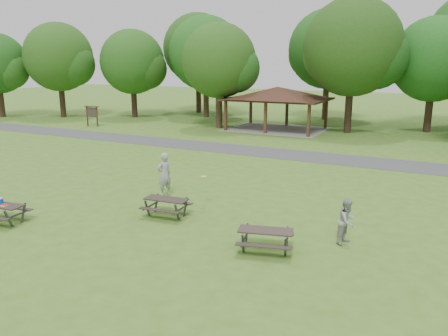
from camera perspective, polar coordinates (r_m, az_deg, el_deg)
ground at (r=16.72m, az=-9.41°, el=-6.84°), size 160.00×160.00×0.00m
asphalt_path at (r=28.74m, az=7.35°, el=1.88°), size 120.00×3.20×0.02m
pavilion at (r=39.01m, az=6.98°, el=9.49°), size 8.60×7.01×3.76m
notice_board at (r=42.66m, az=-16.88°, el=6.99°), size 1.60×0.30×1.88m
tree_row_a at (r=50.90m, az=-20.67°, el=13.16°), size 7.56×7.20×9.97m
tree_row_b at (r=48.68m, az=-11.78°, el=13.17°), size 7.14×6.80×9.28m
tree_row_c at (r=47.67m, az=-2.28°, el=14.48°), size 8.19×7.80×10.67m
tree_row_d at (r=39.57m, az=-0.55°, el=13.56°), size 6.93×6.60×9.27m
tree_row_e at (r=38.27m, az=16.59°, el=14.54°), size 8.40×8.00×11.02m
tree_row_f at (r=41.06m, az=25.87°, el=12.35°), size 7.35×7.00×9.55m
tree_deep_a at (r=52.21m, az=-3.31°, el=15.04°), size 8.40×8.00×11.38m
tree_deep_b at (r=46.95m, az=13.58°, el=14.57°), size 8.40×8.00×11.13m
picnic_table_middle at (r=17.01m, az=-7.55°, el=-4.51°), size 1.79×1.49×0.73m
picnic_table_far at (r=13.87m, az=5.45°, el=-8.69°), size 1.99×1.75×0.74m
frisbee_in_flight at (r=17.82m, az=-2.66°, el=-1.11°), size 0.29×0.29×0.02m
frisbee_thrower at (r=19.43m, az=-7.80°, el=-0.85°), size 0.67×0.83×1.97m
frisbee_catcher at (r=14.88m, az=15.77°, el=-6.71°), size 0.78×0.88×1.51m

